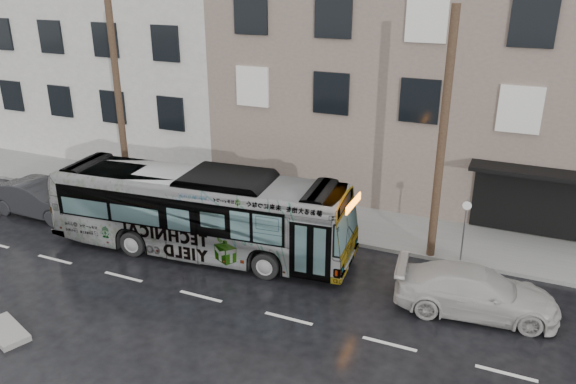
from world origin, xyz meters
name	(u,v)px	position (x,y,z in m)	size (l,w,h in m)	color
ground	(237,263)	(0.00, 0.00, 0.00)	(120.00, 120.00, 0.00)	black
sidewalk	(289,213)	(0.00, 4.90, 0.07)	(90.00, 3.60, 0.15)	gray
building_taupe	(445,71)	(5.00, 12.70, 5.50)	(20.00, 12.00, 11.00)	gray
building_grey	(94,6)	(-18.00, 14.20, 8.00)	(26.00, 15.00, 16.00)	beige
utility_pole_front	(442,139)	(6.50, 3.30, 4.65)	(0.30, 0.30, 9.00)	#4F3927
utility_pole_rear	(119,104)	(-7.50, 3.30, 4.65)	(0.30, 0.30, 9.00)	#4F3927
sign_post	(464,231)	(7.60, 3.30, 1.35)	(0.06, 0.06, 2.40)	slate
bus	(200,212)	(-1.72, 0.37, 1.63)	(2.74, 11.73, 3.27)	#B2B2B2
white_sedan	(476,291)	(8.42, 0.23, 0.73)	(2.04, 5.01, 1.45)	#B2AEA9
dark_sedan	(40,198)	(-10.06, 0.47, 0.78)	(1.65, 4.73, 1.56)	black
slush_pile	(6,331)	(-4.23, -6.61, 0.09)	(1.80, 0.80, 0.18)	#A4A29B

